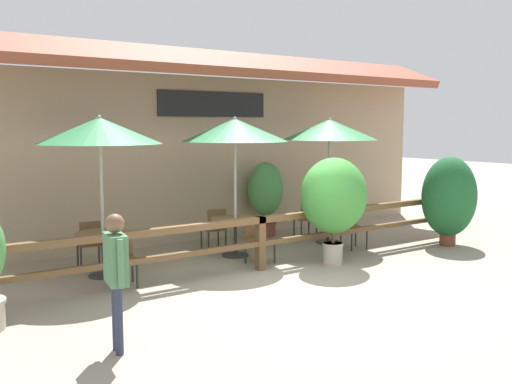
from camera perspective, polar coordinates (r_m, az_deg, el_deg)
The scene contains 19 objects.
ground_plane at distance 9.32m, azimuth 4.20°, elevation -9.11°, with size 60.00×60.00×0.00m, color #9E937F.
building_facade at distance 12.44m, azimuth -7.65°, elevation 4.91°, with size 14.28×1.49×4.23m.
patio_railing at distance 9.98m, azimuth 0.45°, elevation -3.94°, with size 10.40×0.14×0.95m.
patio_umbrella_near at distance 9.75m, azimuth -15.36°, elevation 5.91°, with size 2.04×2.04×2.70m.
dining_table_near at distance 9.93m, azimuth -15.03°, elevation -4.80°, with size 0.94×0.94×0.75m.
chair_near_streetside at distance 9.33m, azimuth -13.30°, elevation -6.23°, with size 0.50×0.50×0.85m.
chair_near_wallside at distance 10.61m, azimuth -16.22°, elevation -4.76°, with size 0.48×0.48×0.85m.
patio_umbrella_middle at distance 10.93m, azimuth -2.12°, elevation 6.19°, with size 2.04×2.04×2.70m.
dining_table_middle at distance 11.10m, azimuth -2.08°, elevation -3.39°, with size 0.94×0.94×0.75m.
chair_middle_streetside at distance 10.55m, azimuth 0.15°, elevation -4.57°, with size 0.51×0.51×0.85m.
chair_middle_wallside at distance 11.69m, azimuth -4.16°, elevation -3.48°, with size 0.47×0.47×0.85m.
patio_umbrella_far at distance 12.30m, azimuth 7.36°, elevation 6.19°, with size 2.04×2.04×2.70m.
dining_table_far at distance 12.45m, azimuth 7.23°, elevation -2.34°, with size 0.94×0.94×0.75m.
chair_far_streetside at distance 11.97m, azimuth 9.59°, elevation -3.31°, with size 0.47×0.47×0.85m.
chair_far_wallside at distance 12.99m, azimuth 5.08°, elevation -2.46°, with size 0.50×0.50×0.85m.
potted_plant_entrance_palm at distance 10.41m, azimuth 7.78°, elevation -0.51°, with size 1.26×1.13×1.96m.
potted_plant_tall_tropical at distance 12.67m, azimuth 18.75°, elevation -0.50°, with size 1.20×1.08×1.89m.
potted_plant_corner_fern at distance 13.03m, azimuth 0.96°, elevation -0.07°, with size 0.83×0.75×1.71m.
pedestrian at distance 6.51m, azimuth -13.84°, elevation -7.02°, with size 0.25×0.55×1.57m.
Camera 1 is at (-5.63, -6.99, 2.53)m, focal length 40.00 mm.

